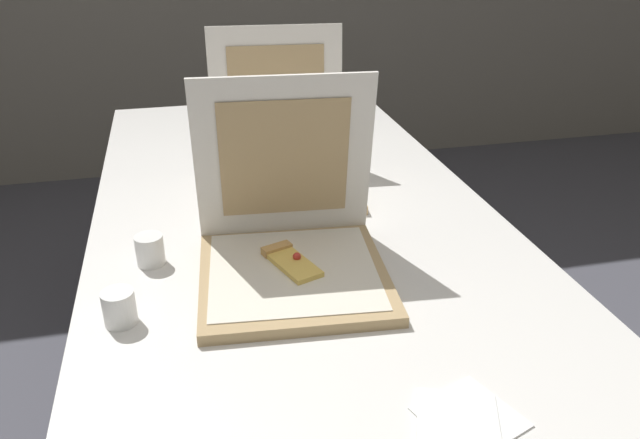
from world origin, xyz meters
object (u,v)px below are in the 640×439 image
at_px(pizza_box_front, 291,249).
at_px(cup_white_near_left, 119,307).
at_px(table, 298,233).
at_px(napkin_pile, 464,418).
at_px(cup_white_near_center, 150,250).
at_px(pizza_box_middle, 283,163).

xyz_separation_m(pizza_box_front, cup_white_near_left, (-0.32, -0.10, -0.02)).
bearing_deg(cup_white_near_left, table, 42.36).
bearing_deg(napkin_pile, cup_white_near_center, 128.29).
xyz_separation_m(table, cup_white_near_left, (-0.38, -0.35, 0.08)).
xyz_separation_m(table, pizza_box_middle, (0.00, 0.20, 0.10)).
xyz_separation_m(pizza_box_middle, cup_white_near_left, (-0.39, -0.55, -0.02)).
height_order(pizza_box_middle, cup_white_near_center, pizza_box_middle).
relative_size(table, pizza_box_front, 5.16).
bearing_deg(napkin_pile, table, 98.19).
xyz_separation_m(pizza_box_middle, napkin_pile, (0.10, -0.90, -0.05)).
bearing_deg(table, pizza_box_front, -103.62).
height_order(pizza_box_front, cup_white_near_center, pizza_box_front).
relative_size(pizza_box_front, cup_white_near_left, 6.21).
bearing_deg(cup_white_near_left, pizza_box_middle, 55.00).
bearing_deg(cup_white_near_center, pizza_box_front, -20.42).
xyz_separation_m(pizza_box_front, cup_white_near_center, (-0.27, 0.10, -0.02)).
xyz_separation_m(pizza_box_front, napkin_pile, (0.16, -0.45, -0.05)).
height_order(table, pizza_box_front, pizza_box_front).
height_order(pizza_box_front, napkin_pile, pizza_box_front).
distance_m(pizza_box_front, napkin_pile, 0.48).
relative_size(pizza_box_front, napkin_pile, 2.25).
relative_size(table, pizza_box_middle, 4.86).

